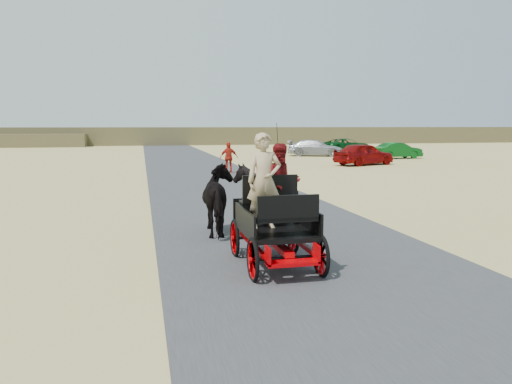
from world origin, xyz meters
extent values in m
plane|color=tan|center=(0.00, 0.00, 0.00)|extent=(140.00, 140.00, 0.00)
cube|color=#38383A|center=(0.00, 0.00, 0.01)|extent=(6.00, 140.00, 0.01)
cube|color=brown|center=(0.00, 62.00, 1.20)|extent=(140.00, 6.00, 2.40)
imported|color=black|center=(-1.35, 3.57, 0.85)|extent=(0.91, 2.01, 1.70)
imported|color=black|center=(-0.25, 3.57, 0.85)|extent=(1.37, 1.54, 1.70)
imported|color=tan|center=(-1.00, 0.62, 1.62)|extent=(0.66, 0.43, 1.80)
imported|color=#660C0F|center=(-0.50, 1.17, 1.51)|extent=(0.77, 0.60, 1.58)
imported|color=#B42114|center=(1.54, 19.16, 0.86)|extent=(1.02, 0.44, 1.73)
imported|color=maroon|center=(11.35, 22.69, 0.75)|extent=(4.72, 3.15, 1.49)
imported|color=#0C4C19|center=(16.91, 28.23, 0.64)|extent=(4.03, 1.74, 1.29)
imported|color=#B2B2B7|center=(11.55, 32.83, 0.70)|extent=(5.21, 3.76, 1.40)
imported|color=#0C4C19|center=(16.59, 37.86, 0.69)|extent=(5.26, 3.11, 1.37)
camera|label=1|loc=(-3.23, -8.41, 2.65)|focal=35.00mm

